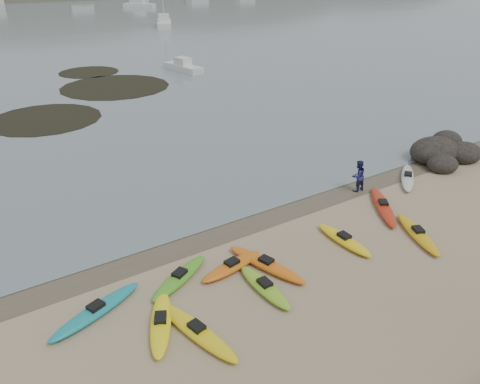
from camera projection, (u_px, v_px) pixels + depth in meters
ground at (240, 220)px, 22.49m from camera, size 600.00×600.00×0.00m
wet_sand at (243, 222)px, 22.26m from camera, size 60.00×60.00×0.00m
kayaks at (275, 265)px, 18.88m from camera, size 23.46×8.69×0.34m
person_east at (358, 176)px, 24.97m from camera, size 0.86×0.67×1.76m
rock_cluster at (443, 155)px, 29.39m from camera, size 5.19×3.80×1.71m
kelp_mats at (90, 92)px, 44.23m from camera, size 17.94×22.88×0.04m
moored_boats at (35, 27)px, 84.24m from camera, size 86.52×85.64×1.25m
far_hills at (63, 34)px, 194.18m from camera, size 550.00×135.00×80.00m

